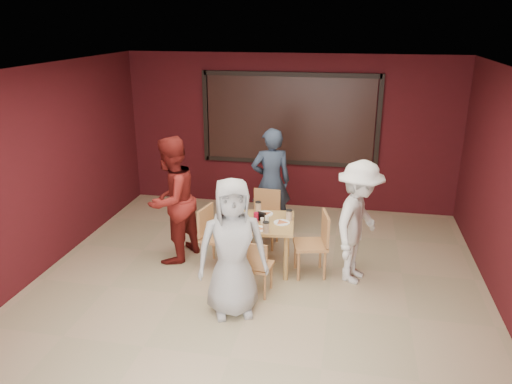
% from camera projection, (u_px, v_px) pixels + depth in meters
% --- Properties ---
extents(floor, '(7.00, 7.00, 0.00)m').
position_uv_depth(floor, '(251.00, 301.00, 6.27)').
color(floor, tan).
rests_on(floor, ground).
extents(window_blinds, '(3.00, 0.02, 1.50)m').
position_uv_depth(window_blinds, '(289.00, 119.00, 8.92)').
color(window_blinds, black).
extents(dining_table, '(0.97, 0.97, 0.85)m').
position_uv_depth(dining_table, '(262.00, 227.00, 6.95)').
color(dining_table, tan).
rests_on(dining_table, floor).
extents(chair_front, '(0.41, 0.41, 0.77)m').
position_uv_depth(chair_front, '(255.00, 264.00, 6.28)').
color(chair_front, tan).
rests_on(chair_front, floor).
extents(chair_back, '(0.44, 0.44, 0.87)m').
position_uv_depth(chair_back, '(265.00, 214.00, 7.72)').
color(chair_back, tan).
rests_on(chair_back, floor).
extents(chair_left, '(0.50, 0.50, 0.87)m').
position_uv_depth(chair_left, '(213.00, 233.00, 7.04)').
color(chair_left, tan).
rests_on(chair_left, floor).
extents(chair_right, '(0.52, 0.52, 0.90)m').
position_uv_depth(chair_right, '(316.00, 240.00, 6.77)').
color(chair_right, tan).
rests_on(chair_right, floor).
extents(diner_front, '(0.96, 0.80, 1.69)m').
position_uv_depth(diner_front, '(232.00, 248.00, 5.78)').
color(diner_front, '#A8A8A8').
rests_on(diner_front, floor).
extents(diner_back, '(0.75, 0.61, 1.76)m').
position_uv_depth(diner_back, '(271.00, 182.00, 8.00)').
color(diner_back, '#2D3A50').
rests_on(diner_back, floor).
extents(diner_left, '(0.93, 1.06, 1.83)m').
position_uv_depth(diner_left, '(172.00, 200.00, 7.09)').
color(diner_left, maroon).
rests_on(diner_left, floor).
extents(diner_right, '(0.95, 1.22, 1.67)m').
position_uv_depth(diner_right, '(358.00, 222.00, 6.54)').
color(diner_right, white).
rests_on(diner_right, floor).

